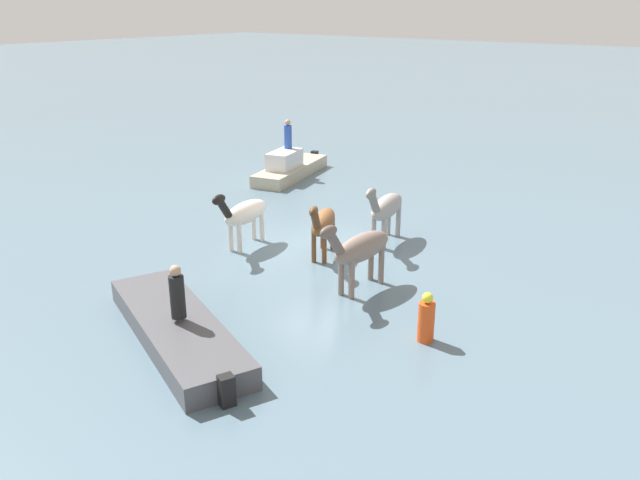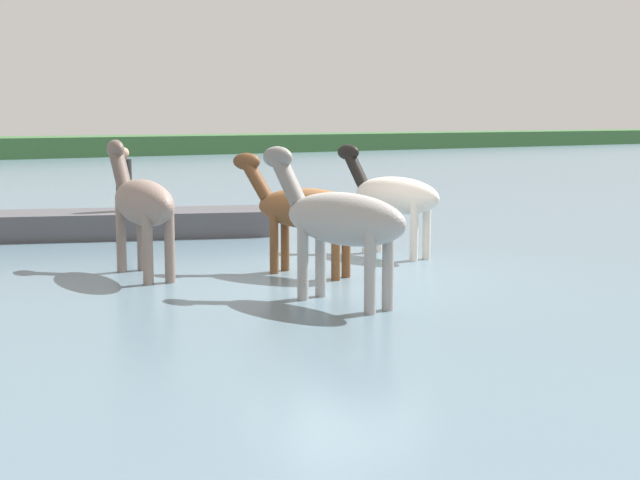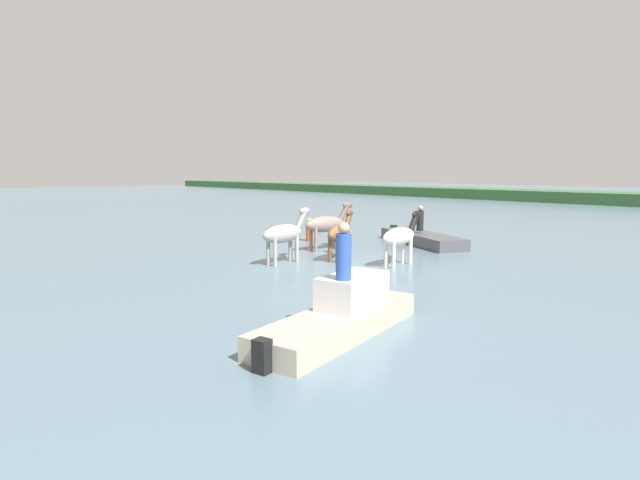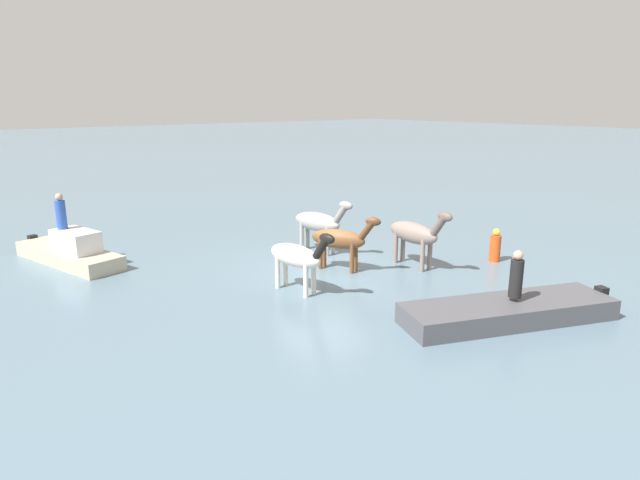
{
  "view_description": "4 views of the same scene",
  "coord_description": "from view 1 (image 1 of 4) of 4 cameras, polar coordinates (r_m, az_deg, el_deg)",
  "views": [
    {
      "loc": [
        -10.89,
        13.99,
        6.9
      ],
      "look_at": [
        -0.6,
        0.75,
        0.68
      ],
      "focal_mm": 36.15,
      "sensor_mm": 36.0,
      "label": 1
    },
    {
      "loc": [
        -7.64,
        -11.22,
        2.41
      ],
      "look_at": [
        -0.43,
        -0.18,
        0.6
      ],
      "focal_mm": 50.61,
      "sensor_mm": 36.0,
      "label": 2
    },
    {
      "loc": [
        13.68,
        -13.19,
        3.41
      ],
      "look_at": [
        -0.99,
        -0.13,
        0.74
      ],
      "focal_mm": 28.75,
      "sensor_mm": 36.0,
      "label": 3
    },
    {
      "loc": [
        10.72,
        13.11,
        5.33
      ],
      "look_at": [
        -0.44,
        -0.8,
        0.76
      ],
      "focal_mm": 30.77,
      "sensor_mm": 36.0,
      "label": 4
    }
  ],
  "objects": [
    {
      "name": "horse_pinto_flank",
      "position": [
        19.39,
        5.84,
        2.86
      ],
      "size": [
        0.96,
        2.6,
        2.01
      ],
      "rotation": [
        0.0,
        0.0,
        1.76
      ],
      "color": "#9E9993",
      "rests_on": "ground_plane"
    },
    {
      "name": "ground_plane",
      "position": [
        19.03,
        -0.03,
        -0.91
      ],
      "size": [
        206.12,
        206.12,
        0.0
      ],
      "primitive_type": "plane",
      "color": "slate"
    },
    {
      "name": "person_helmsman_aft",
      "position": [
        26.87,
        -2.86,
        9.26
      ],
      "size": [
        0.32,
        0.32,
        1.19
      ],
      "color": "#2D51B2",
      "rests_on": "boat_tender_starboard"
    },
    {
      "name": "horse_lead",
      "position": [
        18.22,
        0.25,
        1.51
      ],
      "size": [
        1.34,
        2.3,
        1.85
      ],
      "rotation": [
        0.0,
        0.0,
        2.0
      ],
      "color": "brown",
      "rests_on": "ground_plane"
    },
    {
      "name": "buoy_channel_marker",
      "position": [
        14.07,
        9.39,
        -6.95
      ],
      "size": [
        0.36,
        0.36,
        1.14
      ],
      "color": "#E54C19",
      "rests_on": "ground_plane"
    },
    {
      "name": "boat_tender_starboard",
      "position": [
        27.06,
        -2.69,
        6.24
      ],
      "size": [
        2.41,
        4.94,
        1.34
      ],
      "rotation": [
        0.0,
        0.0,
        1.82
      ],
      "color": "#B7AD93",
      "rests_on": "ground_plane"
    },
    {
      "name": "person_watcher_seated",
      "position": [
        13.85,
        -12.53,
        -4.65
      ],
      "size": [
        0.32,
        0.32,
        1.19
      ],
      "color": "black",
      "rests_on": "boat_motor_center"
    },
    {
      "name": "horse_gray_outer",
      "position": [
        16.06,
        3.54,
        -0.76
      ],
      "size": [
        0.72,
        2.63,
        2.04
      ],
      "rotation": [
        0.0,
        0.0,
        1.52
      ],
      "color": "gray",
      "rests_on": "ground_plane"
    },
    {
      "name": "horse_dark_mare",
      "position": [
        19.08,
        -6.74,
        2.36
      ],
      "size": [
        0.83,
        2.47,
        1.91
      ],
      "rotation": [
        0.0,
        0.0,
        1.71
      ],
      "color": "silver",
      "rests_on": "ground_plane"
    },
    {
      "name": "boat_motor_center",
      "position": [
        14.39,
        -12.47,
        -8.0
      ],
      "size": [
        5.58,
        3.44,
        0.76
      ],
      "rotation": [
        0.0,
        0.0,
        5.9
      ],
      "color": "#4C4C51",
      "rests_on": "ground_plane"
    }
  ]
}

